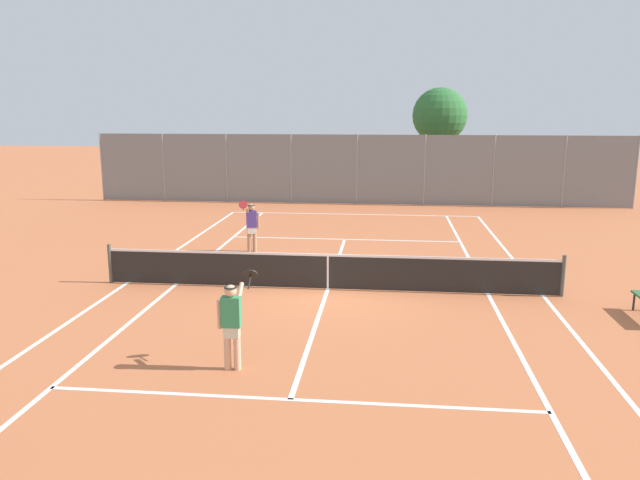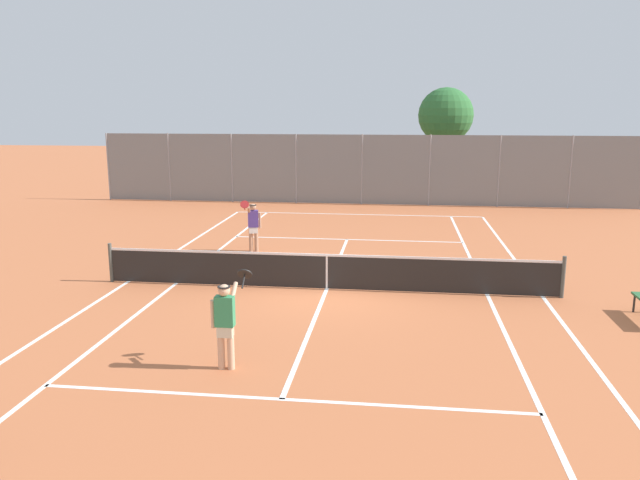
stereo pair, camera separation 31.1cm
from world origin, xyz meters
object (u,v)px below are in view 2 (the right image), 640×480
object	(u,v)px
tree_behind_left	(447,117)
tennis_net	(327,270)
loose_tennis_ball_0	(439,258)
player_far_left	(253,224)
player_near_side	(225,320)
loose_tennis_ball_1	(308,275)

from	to	relation	value
tree_behind_left	tennis_net	bearing A→B (deg)	-103.12
tennis_net	loose_tennis_ball_0	xyz separation A→B (m)	(3.12, 3.74, -0.48)
loose_tennis_ball_0	tree_behind_left	xyz separation A→B (m)	(1.13, 14.50, 4.20)
player_far_left	loose_tennis_ball_0	distance (m)	6.12
player_near_side	loose_tennis_ball_1	distance (m)	6.58
tennis_net	loose_tennis_ball_0	world-z (taller)	tennis_net
loose_tennis_ball_1	tree_behind_left	distance (m)	18.23
tennis_net	tree_behind_left	bearing A→B (deg)	76.88
player_near_side	loose_tennis_ball_1	size ratio (longest dim) A/B	26.88
loose_tennis_ball_1	loose_tennis_ball_0	bearing A→B (deg)	33.66
tennis_net	loose_tennis_ball_1	world-z (taller)	tennis_net
loose_tennis_ball_0	player_near_side	bearing A→B (deg)	-115.72
tree_behind_left	player_far_left	bearing A→B (deg)	-116.90
loose_tennis_ball_0	tree_behind_left	size ratio (longest dim) A/B	0.01
loose_tennis_ball_0	loose_tennis_ball_1	size ratio (longest dim) A/B	1.00
tree_behind_left	player_near_side	bearing A→B (deg)	-103.11
loose_tennis_ball_1	tree_behind_left	xyz separation A→B (m)	(4.94, 17.04, 4.20)
player_near_side	tree_behind_left	distance (m)	24.40
loose_tennis_ball_0	loose_tennis_ball_1	bearing A→B (deg)	-146.34
loose_tennis_ball_1	player_far_left	bearing A→B (deg)	127.66
loose_tennis_ball_0	tennis_net	bearing A→B (deg)	-129.85
loose_tennis_ball_0	loose_tennis_ball_1	world-z (taller)	same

